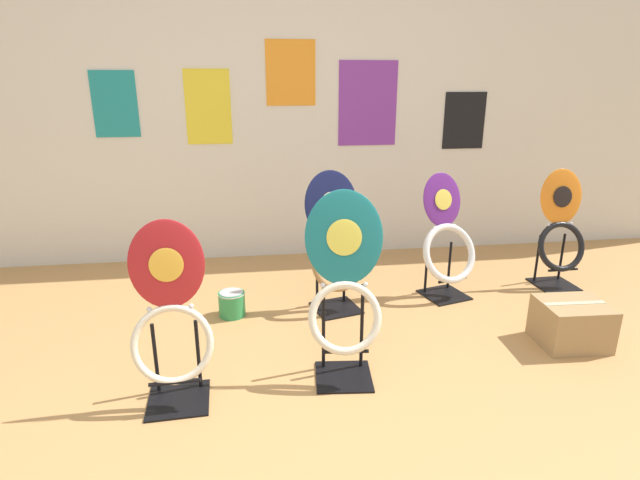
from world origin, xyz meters
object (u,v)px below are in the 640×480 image
(storage_box, at_px, (571,323))
(paint_can, at_px, (232,303))
(toilet_seat_display_navy_moon, at_px, (335,249))
(toilet_seat_display_orange_sun, at_px, (560,232))
(toilet_seat_display_purple_note, at_px, (447,244))
(toilet_seat_display_crimson_swirl, at_px, (171,318))
(toilet_seat_display_teal_sax, at_px, (344,291))

(storage_box, bearing_deg, paint_can, 161.89)
(toilet_seat_display_navy_moon, relative_size, toilet_seat_display_orange_sun, 1.06)
(toilet_seat_display_orange_sun, height_order, storage_box, toilet_seat_display_orange_sun)
(toilet_seat_display_purple_note, distance_m, toilet_seat_display_orange_sun, 0.87)
(toilet_seat_display_crimson_swirl, height_order, paint_can, toilet_seat_display_crimson_swirl)
(toilet_seat_display_purple_note, distance_m, toilet_seat_display_navy_moon, 0.79)
(toilet_seat_display_navy_moon, xyz_separation_m, toilet_seat_display_crimson_swirl, (-0.89, -0.88, 0.01))
(toilet_seat_display_crimson_swirl, relative_size, storage_box, 2.33)
(paint_can, bearing_deg, toilet_seat_display_purple_note, 4.61)
(storage_box, bearing_deg, toilet_seat_display_crimson_swirl, -173.77)
(toilet_seat_display_crimson_swirl, bearing_deg, toilet_seat_display_teal_sax, 7.20)
(paint_can, height_order, storage_box, storage_box)
(toilet_seat_display_navy_moon, relative_size, paint_can, 5.24)
(toilet_seat_display_navy_moon, distance_m, toilet_seat_display_crimson_swirl, 1.25)
(toilet_seat_display_purple_note, relative_size, storage_box, 2.27)
(toilet_seat_display_teal_sax, bearing_deg, toilet_seat_display_navy_moon, 83.48)
(paint_can, bearing_deg, toilet_seat_display_crimson_swirl, -104.74)
(toilet_seat_display_crimson_swirl, bearing_deg, paint_can, 75.26)
(toilet_seat_display_teal_sax, bearing_deg, storage_box, 5.64)
(toilet_seat_display_purple_note, xyz_separation_m, toilet_seat_display_orange_sun, (0.87, 0.07, 0.03))
(toilet_seat_display_purple_note, relative_size, toilet_seat_display_crimson_swirl, 0.97)
(toilet_seat_display_teal_sax, height_order, toilet_seat_display_orange_sun, toilet_seat_display_teal_sax)
(toilet_seat_display_orange_sun, bearing_deg, toilet_seat_display_navy_moon, -174.41)
(toilet_seat_display_purple_note, height_order, storage_box, toilet_seat_display_purple_note)
(toilet_seat_display_teal_sax, distance_m, storage_box, 1.38)
(toilet_seat_display_purple_note, bearing_deg, toilet_seat_display_crimson_swirl, -149.82)
(toilet_seat_display_navy_moon, xyz_separation_m, paint_can, (-0.67, -0.02, -0.32))
(toilet_seat_display_orange_sun, bearing_deg, storage_box, -116.69)
(toilet_seat_display_navy_moon, distance_m, toilet_seat_display_orange_sun, 1.66)
(toilet_seat_display_navy_moon, xyz_separation_m, storage_box, (1.24, -0.65, -0.29))
(toilet_seat_display_orange_sun, relative_size, storage_box, 2.27)
(toilet_seat_display_orange_sun, xyz_separation_m, storage_box, (-0.41, -0.81, -0.28))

